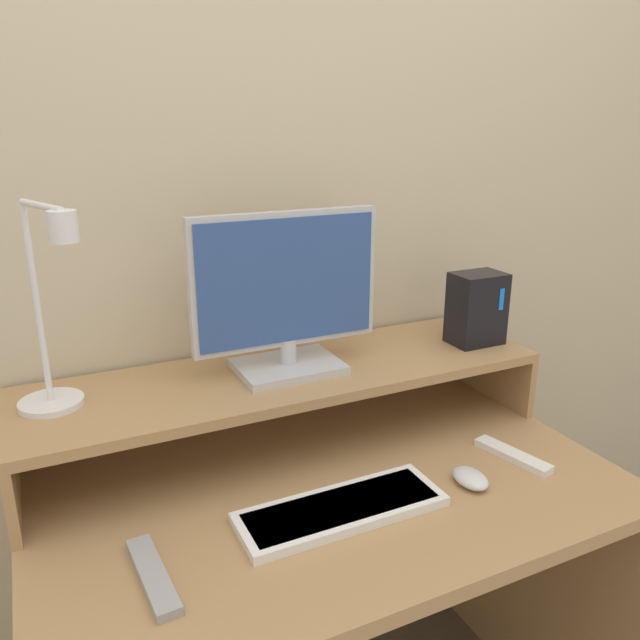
# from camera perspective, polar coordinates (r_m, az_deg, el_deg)

# --- Properties ---
(wall_back) EXTENTS (6.00, 0.05, 2.50)m
(wall_back) POSITION_cam_1_polar(r_m,az_deg,el_deg) (1.46, -6.27, 11.40)
(wall_back) COLOR beige
(wall_back) RESTS_ON ground_plane
(desk) EXTENTS (1.14, 0.72, 0.72)m
(desk) POSITION_cam_1_polar(r_m,az_deg,el_deg) (1.41, 0.62, -21.81)
(desk) COLOR #A87F51
(desk) RESTS_ON ground_plane
(monitor_shelf) EXTENTS (1.14, 0.33, 0.17)m
(monitor_shelf) POSITION_cam_1_polar(r_m,az_deg,el_deg) (1.38, -2.94, -5.55)
(monitor_shelf) COLOR #A87F51
(monitor_shelf) RESTS_ON desk
(monitor) EXTENTS (0.41, 0.16, 0.35)m
(monitor) POSITION_cam_1_polar(r_m,az_deg,el_deg) (1.31, -2.90, 2.30)
(monitor) COLOR #BCBCC1
(monitor) RESTS_ON monitor_shelf
(desk_lamp) EXTENTS (0.14, 0.23, 0.39)m
(desk_lamp) POSITION_cam_1_polar(r_m,az_deg,el_deg) (1.21, -23.33, -0.81)
(desk_lamp) COLOR silver
(desk_lamp) RESTS_ON monitor_shelf
(router_dock) EXTENTS (0.12, 0.09, 0.17)m
(router_dock) POSITION_cam_1_polar(r_m,az_deg,el_deg) (1.55, 14.12, 1.04)
(router_dock) COLOR black
(router_dock) RESTS_ON monitor_shelf
(keyboard) EXTENTS (0.39, 0.13, 0.02)m
(keyboard) POSITION_cam_1_polar(r_m,az_deg,el_deg) (1.19, 1.97, -16.86)
(keyboard) COLOR white
(keyboard) RESTS_ON desk
(mouse) EXTENTS (0.06, 0.09, 0.03)m
(mouse) POSITION_cam_1_polar(r_m,az_deg,el_deg) (1.30, 13.58, -13.88)
(mouse) COLOR silver
(mouse) RESTS_ON desk
(remote_control) EXTENTS (0.05, 0.19, 0.02)m
(remote_control) POSITION_cam_1_polar(r_m,az_deg,el_deg) (1.08, -15.04, -21.63)
(remote_control) COLOR #99999E
(remote_control) RESTS_ON desk
(remote_secondary) EXTENTS (0.07, 0.18, 0.02)m
(remote_secondary) POSITION_cam_1_polar(r_m,az_deg,el_deg) (1.41, 17.22, -11.74)
(remote_secondary) COLOR white
(remote_secondary) RESTS_ON desk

